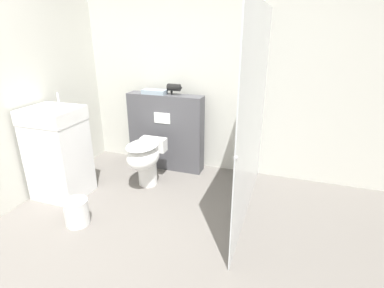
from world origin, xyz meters
TOP-DOWN VIEW (x-y plane):
  - ground_plane at (0.00, 0.00)m, footprint 12.00×12.00m
  - wall_back at (0.00, 2.23)m, footprint 8.00×0.06m
  - partition_panel at (-0.35, 2.00)m, footprint 1.01×0.22m
  - shower_glass at (0.88, 1.29)m, footprint 0.04×1.82m
  - toilet at (-0.37, 1.43)m, footprint 0.35×0.59m
  - sink_vanity at (-1.19, 0.94)m, footprint 0.56×0.49m
  - hair_drier at (-0.21, 2.02)m, footprint 0.19×0.09m
  - folded_towel at (-0.48, 1.98)m, footprint 0.31×0.15m
  - waste_bin at (-0.66, 0.51)m, footprint 0.24×0.24m

SIDE VIEW (x-z plane):
  - ground_plane at x=0.00m, z-range 0.00..0.00m
  - waste_bin at x=-0.66m, z-range 0.00..0.26m
  - toilet at x=-0.37m, z-range 0.08..0.64m
  - partition_panel at x=-0.35m, z-range 0.00..1.02m
  - sink_vanity at x=-1.19m, z-range -0.07..1.10m
  - shower_glass at x=0.88m, z-range 0.00..2.02m
  - folded_towel at x=-0.48m, z-range 1.02..1.08m
  - hair_drier at x=-0.21m, z-range 1.04..1.18m
  - wall_back at x=0.00m, z-range 0.00..2.50m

